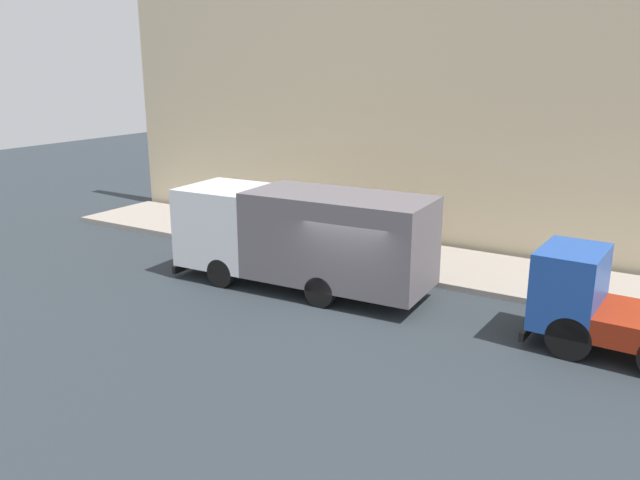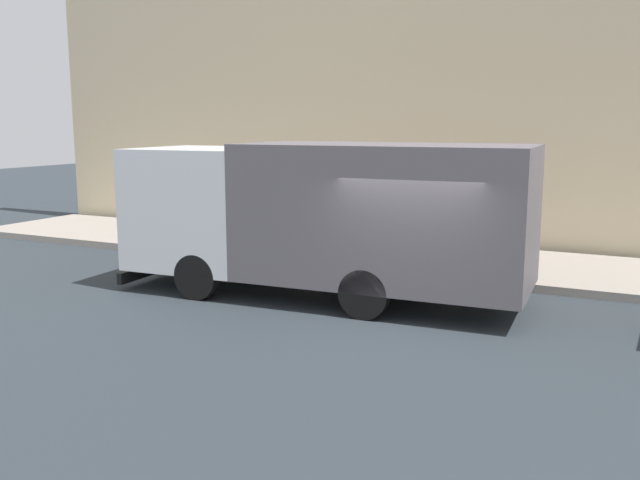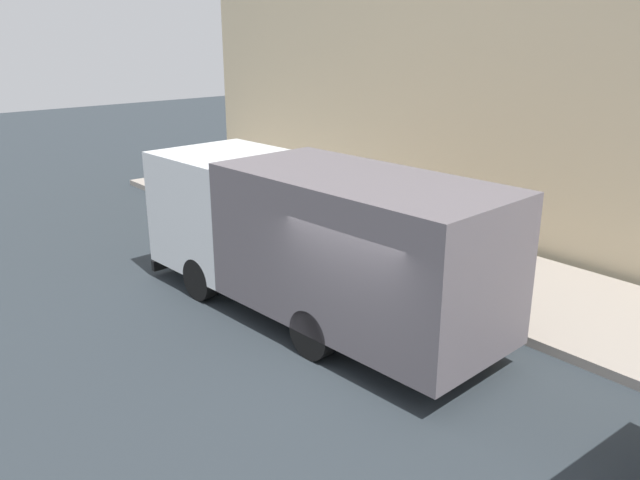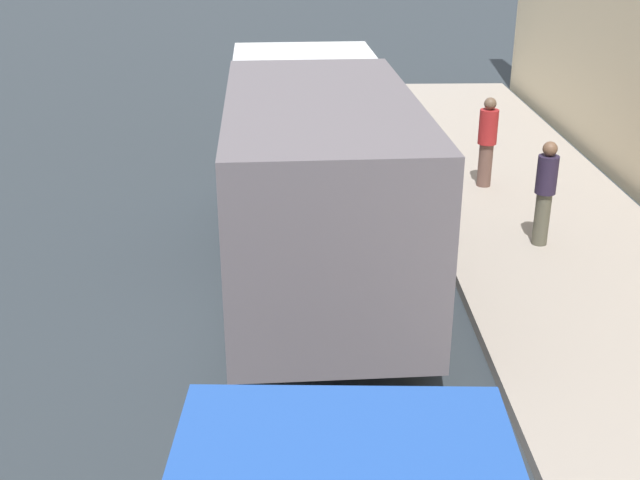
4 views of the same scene
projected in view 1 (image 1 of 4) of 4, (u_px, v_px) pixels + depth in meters
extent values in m
plane|color=#2A3137|center=(348.00, 310.00, 17.95)|extent=(80.00, 80.00, 0.00)
cube|color=gray|center=(418.00, 261.00, 22.03)|extent=(3.97, 30.00, 0.18)
cube|color=beige|center=(451.00, 116.00, 22.79)|extent=(0.50, 30.00, 9.71)
cube|color=white|center=(228.00, 224.00, 20.52)|extent=(2.63, 2.67, 2.46)
cube|color=black|center=(197.00, 211.00, 21.02)|extent=(2.11, 0.16, 1.38)
cube|color=#625C62|center=(338.00, 238.00, 18.67)|extent=(2.77, 5.54, 2.59)
cube|color=black|center=(197.00, 261.00, 21.52)|extent=(2.41, 0.24, 0.24)
cylinder|color=black|center=(221.00, 273.00, 19.69)|extent=(0.34, 0.92, 0.90)
cylinder|color=black|center=(261.00, 254.00, 21.55)|extent=(0.34, 0.92, 0.90)
cylinder|color=black|center=(320.00, 291.00, 18.09)|extent=(0.34, 0.92, 0.90)
cylinder|color=black|center=(354.00, 270.00, 19.96)|extent=(0.34, 0.92, 0.90)
cube|color=#204CA6|center=(570.00, 286.00, 15.47)|extent=(2.14, 1.53, 1.89)
cube|color=black|center=(541.00, 272.00, 15.79)|extent=(1.75, 0.13, 1.06)
cube|color=black|center=(533.00, 324.00, 16.21)|extent=(2.00, 0.20, 0.24)
cylinder|color=black|center=(569.00, 338.00, 14.86)|extent=(0.34, 1.07, 1.05)
cylinder|color=black|center=(586.00, 314.00, 16.29)|extent=(0.34, 1.07, 1.05)
cylinder|color=brown|center=(277.00, 230.00, 24.07)|extent=(0.38, 0.38, 0.87)
cylinder|color=maroon|center=(276.00, 210.00, 23.86)|extent=(0.51, 0.51, 0.67)
sphere|color=brown|center=(276.00, 198.00, 23.74)|extent=(0.24, 0.24, 0.24)
cylinder|color=#524F40|center=(348.00, 238.00, 22.84)|extent=(0.27, 0.27, 0.90)
cylinder|color=#271E35|center=(349.00, 218.00, 22.64)|extent=(0.36, 0.36, 0.62)
sphere|color=brown|center=(349.00, 206.00, 22.52)|extent=(0.24, 0.24, 0.24)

